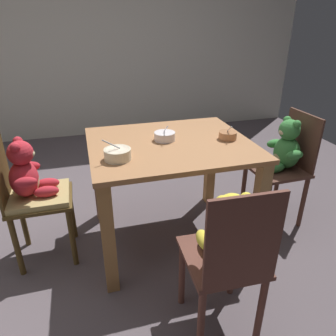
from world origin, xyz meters
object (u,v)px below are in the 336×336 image
(teddy_chair_near_right, at_px, (284,154))
(porridge_bowl_white_center, at_px, (165,136))
(porridge_bowl_terracotta_near_right, at_px, (228,135))
(teddy_chair_near_front, at_px, (228,244))
(dining_table, at_px, (170,163))
(porridge_bowl_cream_near_left, at_px, (118,154))
(teddy_chair_near_left, at_px, (29,184))

(teddy_chair_near_right, relative_size, porridge_bowl_white_center, 5.82)
(teddy_chair_near_right, bearing_deg, porridge_bowl_terracotta_near_right, 5.17)
(teddy_chair_near_front, bearing_deg, teddy_chair_near_right, -43.81)
(dining_table, relative_size, porridge_bowl_cream_near_left, 6.50)
(dining_table, xyz_separation_m, teddy_chair_near_right, (0.91, 0.01, -0.05))
(porridge_bowl_white_center, bearing_deg, teddy_chair_near_front, -85.85)
(porridge_bowl_white_center, bearing_deg, dining_table, -60.85)
(teddy_chair_near_left, height_order, porridge_bowl_terracotta_near_right, teddy_chair_near_left)
(porridge_bowl_terracotta_near_right, bearing_deg, dining_table, 172.64)
(dining_table, height_order, teddy_chair_near_left, teddy_chair_near_left)
(teddy_chair_near_front, height_order, porridge_bowl_terracotta_near_right, teddy_chair_near_front)
(teddy_chair_near_right, xyz_separation_m, porridge_bowl_cream_near_left, (-1.27, -0.20, 0.23))
(teddy_chair_near_front, height_order, porridge_bowl_cream_near_left, porridge_bowl_cream_near_left)
(teddy_chair_near_left, bearing_deg, porridge_bowl_terracotta_near_right, -3.88)
(teddy_chair_near_right, height_order, teddy_chair_near_front, teddy_chair_near_front)
(porridge_bowl_terracotta_near_right, distance_m, porridge_bowl_cream_near_left, 0.77)
(dining_table, relative_size, porridge_bowl_white_center, 7.07)
(teddy_chair_near_left, xyz_separation_m, porridge_bowl_cream_near_left, (0.54, -0.22, 0.23))
(teddy_chair_near_left, height_order, teddy_chair_near_right, teddy_chair_near_left)
(dining_table, xyz_separation_m, porridge_bowl_terracotta_near_right, (0.39, -0.05, 0.18))
(teddy_chair_near_left, height_order, teddy_chair_near_front, teddy_chair_near_left)
(porridge_bowl_white_center, xyz_separation_m, porridge_bowl_cream_near_left, (-0.34, -0.23, 0.00))
(dining_table, height_order, porridge_bowl_white_center, porridge_bowl_white_center)
(teddy_chair_near_left, bearing_deg, porridge_bowl_cream_near_left, -22.43)
(teddy_chair_near_front, relative_size, porridge_bowl_terracotta_near_right, 6.97)
(porridge_bowl_terracotta_near_right, height_order, porridge_bowl_white_center, porridge_bowl_white_center)
(teddy_chair_near_right, bearing_deg, dining_table, -0.85)
(porridge_bowl_white_center, height_order, porridge_bowl_cream_near_left, porridge_bowl_cream_near_left)
(porridge_bowl_terracotta_near_right, xyz_separation_m, porridge_bowl_white_center, (-0.41, 0.09, 0.00))
(teddy_chair_near_right, bearing_deg, teddy_chair_near_left, -2.18)
(teddy_chair_near_front, distance_m, porridge_bowl_cream_near_left, 0.79)
(dining_table, bearing_deg, teddy_chair_near_left, 178.07)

